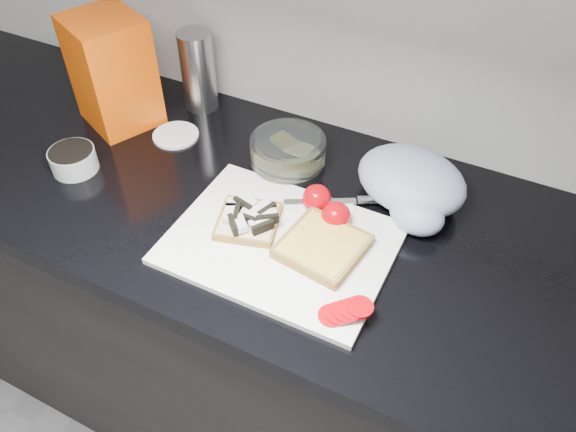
# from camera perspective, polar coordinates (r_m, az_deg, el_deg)

# --- Properties ---
(base_cabinet) EXTENTS (3.50, 0.60, 0.86)m
(base_cabinet) POSITION_cam_1_polar(r_m,az_deg,el_deg) (1.50, -3.87, -10.99)
(base_cabinet) COLOR black
(base_cabinet) RESTS_ON ground
(countertop) EXTENTS (3.50, 0.64, 0.04)m
(countertop) POSITION_cam_1_polar(r_m,az_deg,el_deg) (1.16, -4.92, 1.78)
(countertop) COLOR black
(countertop) RESTS_ON base_cabinet
(cutting_board) EXTENTS (0.40, 0.30, 0.01)m
(cutting_board) POSITION_cam_1_polar(r_m,az_deg,el_deg) (1.03, -0.75, -2.79)
(cutting_board) COLOR white
(cutting_board) RESTS_ON countertop
(bread_left) EXTENTS (0.14, 0.14, 0.04)m
(bread_left) POSITION_cam_1_polar(r_m,az_deg,el_deg) (1.05, -4.03, -0.31)
(bread_left) COLOR beige
(bread_left) RESTS_ON cutting_board
(bread_right) EXTENTS (0.16, 0.16, 0.02)m
(bread_right) POSITION_cam_1_polar(r_m,az_deg,el_deg) (1.01, 3.54, -3.09)
(bread_right) COLOR beige
(bread_right) RESTS_ON cutting_board
(tomato_slices) EXTENTS (0.09, 0.08, 0.02)m
(tomato_slices) POSITION_cam_1_polar(r_m,az_deg,el_deg) (0.92, 5.88, -9.60)
(tomato_slices) COLOR #B9040B
(tomato_slices) RESTS_ON cutting_board
(knife) EXTENTS (0.19, 0.11, 0.01)m
(knife) POSITION_cam_1_polar(r_m,az_deg,el_deg) (1.11, 6.45, 1.57)
(knife) COLOR silver
(knife) RESTS_ON cutting_board
(seed_tub) EXTENTS (0.10, 0.10, 0.05)m
(seed_tub) POSITION_cam_1_polar(r_m,az_deg,el_deg) (1.26, -21.00, 5.44)
(seed_tub) COLOR #B0B5B6
(seed_tub) RESTS_ON countertop
(tub_lid) EXTENTS (0.14, 0.14, 0.01)m
(tub_lid) POSITION_cam_1_polar(r_m,az_deg,el_deg) (1.31, -11.33, 8.05)
(tub_lid) COLOR white
(tub_lid) RESTS_ON countertop
(glass_bowl) EXTENTS (0.16, 0.16, 0.07)m
(glass_bowl) POSITION_cam_1_polar(r_m,az_deg,el_deg) (1.19, -0.00, 6.44)
(glass_bowl) COLOR silver
(glass_bowl) RESTS_ON countertop
(bread_bag) EXTENTS (0.20, 0.20, 0.25)m
(bread_bag) POSITION_cam_1_polar(r_m,az_deg,el_deg) (1.34, -17.40, 13.83)
(bread_bag) COLOR #F14004
(bread_bag) RESTS_ON countertop
(steel_canister) EXTENTS (0.08, 0.08, 0.19)m
(steel_canister) POSITION_cam_1_polar(r_m,az_deg,el_deg) (1.36, -9.11, 14.33)
(steel_canister) COLOR #A8A7AC
(steel_canister) RESTS_ON countertop
(grocery_bag) EXTENTS (0.26, 0.24, 0.10)m
(grocery_bag) POSITION_cam_1_polar(r_m,az_deg,el_deg) (1.11, 12.50, 3.14)
(grocery_bag) COLOR #A9B7D0
(grocery_bag) RESTS_ON countertop
(whole_tomatoes) EXTENTS (0.11, 0.09, 0.06)m
(whole_tomatoes) POSITION_cam_1_polar(r_m,az_deg,el_deg) (1.07, 3.89, 0.88)
(whole_tomatoes) COLOR #B9040B
(whole_tomatoes) RESTS_ON countertop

